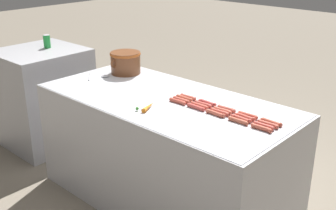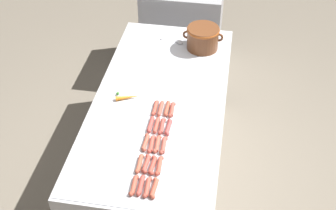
# 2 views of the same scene
# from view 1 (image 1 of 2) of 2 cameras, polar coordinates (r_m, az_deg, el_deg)

# --- Properties ---
(ground_plane) EXTENTS (20.00, 20.00, 0.00)m
(ground_plane) POSITION_cam_1_polar(r_m,az_deg,el_deg) (3.41, -0.39, -12.67)
(ground_plane) COLOR #756B5B
(griddle_counter) EXTENTS (0.92, 1.93, 0.86)m
(griddle_counter) POSITION_cam_1_polar(r_m,az_deg,el_deg) (3.19, -0.41, -6.29)
(griddle_counter) COLOR #BCBCC1
(griddle_counter) RESTS_ON ground_plane
(back_cabinet) EXTENTS (0.77, 0.72, 0.96)m
(back_cabinet) POSITION_cam_1_polar(r_m,az_deg,el_deg) (4.30, -16.53, 1.00)
(back_cabinet) COLOR #A0A0A4
(back_cabinet) RESTS_ON ground_plane
(hot_dog_0) EXTENTS (0.03, 0.15, 0.03)m
(hot_dog_0) POSITION_cam_1_polar(r_m,az_deg,el_deg) (2.57, 12.60, -3.07)
(hot_dog_0) COLOR #AF4B38
(hot_dog_0) RESTS_ON griddle_counter
(hot_dog_1) EXTENTS (0.03, 0.15, 0.03)m
(hot_dog_1) POSITION_cam_1_polar(r_m,az_deg,el_deg) (2.64, 9.53, -2.13)
(hot_dog_1) COLOR #B0533B
(hot_dog_1) RESTS_ON griddle_counter
(hot_dog_2) EXTENTS (0.03, 0.15, 0.03)m
(hot_dog_2) POSITION_cam_1_polar(r_m,az_deg,el_deg) (2.73, 6.47, -1.15)
(hot_dog_2) COLOR #B6523E
(hot_dog_2) RESTS_ON griddle_counter
(hot_dog_3) EXTENTS (0.03, 0.15, 0.03)m
(hot_dog_3) POSITION_cam_1_polar(r_m,az_deg,el_deg) (2.83, 3.81, -0.29)
(hot_dog_3) COLOR #BA453E
(hot_dog_3) RESTS_ON griddle_counter
(hot_dog_4) EXTENTS (0.03, 0.15, 0.03)m
(hot_dog_4) POSITION_cam_1_polar(r_m,az_deg,el_deg) (2.92, 1.29, 0.51)
(hot_dog_4) COLOR #B64B3B
(hot_dog_4) RESTS_ON griddle_counter
(hot_dog_5) EXTENTS (0.03, 0.15, 0.03)m
(hot_dog_5) POSITION_cam_1_polar(r_m,az_deg,el_deg) (2.60, 12.90, -2.76)
(hot_dog_5) COLOR #B0453B
(hot_dog_5) RESTS_ON griddle_counter
(hot_dog_6) EXTENTS (0.04, 0.15, 0.03)m
(hot_dog_6) POSITION_cam_1_polar(r_m,az_deg,el_deg) (2.68, 9.89, -1.84)
(hot_dog_6) COLOR #B2473A
(hot_dog_6) RESTS_ON griddle_counter
(hot_dog_7) EXTENTS (0.03, 0.15, 0.03)m
(hot_dog_7) POSITION_cam_1_polar(r_m,az_deg,el_deg) (2.76, 7.08, -0.95)
(hot_dog_7) COLOR #B6493C
(hot_dog_7) RESTS_ON griddle_counter
(hot_dog_8) EXTENTS (0.03, 0.15, 0.03)m
(hot_dog_8) POSITION_cam_1_polar(r_m,az_deg,el_deg) (2.86, 4.28, -0.07)
(hot_dog_8) COLOR #B84C3D
(hot_dog_8) RESTS_ON griddle_counter
(hot_dog_9) EXTENTS (0.03, 0.15, 0.03)m
(hot_dog_9) POSITION_cam_1_polar(r_m,az_deg,el_deg) (2.95, 1.79, 0.70)
(hot_dog_9) COLOR #B25040
(hot_dog_9) RESTS_ON griddle_counter
(hot_dog_10) EXTENTS (0.03, 0.15, 0.03)m
(hot_dog_10) POSITION_cam_1_polar(r_m,az_deg,el_deg) (2.63, 13.47, -2.55)
(hot_dog_10) COLOR #AF4A3B
(hot_dog_10) RESTS_ON griddle_counter
(hot_dog_11) EXTENTS (0.04, 0.15, 0.03)m
(hot_dog_11) POSITION_cam_1_polar(r_m,az_deg,el_deg) (2.71, 10.43, -1.61)
(hot_dog_11) COLOR #B34638
(hot_dog_11) RESTS_ON griddle_counter
(hot_dog_12) EXTENTS (0.04, 0.15, 0.03)m
(hot_dog_12) POSITION_cam_1_polar(r_m,az_deg,el_deg) (2.79, 7.43, -0.72)
(hot_dog_12) COLOR #B85341
(hot_dog_12) RESTS_ON griddle_counter
(hot_dog_13) EXTENTS (0.03, 0.15, 0.03)m
(hot_dog_13) POSITION_cam_1_polar(r_m,az_deg,el_deg) (2.88, 4.83, 0.10)
(hot_dog_13) COLOR #AD473D
(hot_dog_13) RESTS_ON griddle_counter
(hot_dog_14) EXTENTS (0.03, 0.15, 0.03)m
(hot_dog_14) POSITION_cam_1_polar(r_m,az_deg,el_deg) (2.98, 2.22, 0.95)
(hot_dog_14) COLOR #B04F3A
(hot_dog_14) RESTS_ON griddle_counter
(hot_dog_15) EXTENTS (0.04, 0.15, 0.03)m
(hot_dog_15) POSITION_cam_1_polar(r_m,az_deg,el_deg) (2.66, 13.88, -2.29)
(hot_dog_15) COLOR #B34C38
(hot_dog_15) RESTS_ON griddle_counter
(hot_dog_16) EXTENTS (0.03, 0.15, 0.03)m
(hot_dog_16) POSITION_cam_1_polar(r_m,az_deg,el_deg) (2.74, 10.85, -1.37)
(hot_dog_16) COLOR #B94B3A
(hot_dog_16) RESTS_ON griddle_counter
(hot_dog_17) EXTENTS (0.04, 0.15, 0.03)m
(hot_dog_17) POSITION_cam_1_polar(r_m,az_deg,el_deg) (2.82, 7.97, -0.51)
(hot_dog_17) COLOR #B04F41
(hot_dog_17) RESTS_ON griddle_counter
(hot_dog_18) EXTENTS (0.03, 0.15, 0.03)m
(hot_dog_18) POSITION_cam_1_polar(r_m,az_deg,el_deg) (2.91, 5.38, 0.32)
(hot_dog_18) COLOR #B74542
(hot_dog_18) RESTS_ON griddle_counter
(hot_dog_19) EXTENTS (0.03, 0.15, 0.03)m
(hot_dog_19) POSITION_cam_1_polar(r_m,az_deg,el_deg) (3.01, 2.76, 1.09)
(hot_dog_19) COLOR #AD4B3D
(hot_dog_19) RESTS_ON griddle_counter
(bean_pot) EXTENTS (0.33, 0.26, 0.18)m
(bean_pot) POSITION_cam_1_polar(r_m,az_deg,el_deg) (3.59, -5.81, 5.93)
(bean_pot) COLOR brown
(bean_pot) RESTS_ON griddle_counter
(serving_spoon) EXTENTS (0.21, 0.23, 0.02)m
(serving_spoon) POSITION_cam_1_polar(r_m,az_deg,el_deg) (3.54, -9.25, 3.90)
(serving_spoon) COLOR #B7B7BC
(serving_spoon) RESTS_ON griddle_counter
(carrot) EXTENTS (0.18, 0.09, 0.03)m
(carrot) POSITION_cam_1_polar(r_m,az_deg,el_deg) (2.83, -2.73, -0.21)
(carrot) COLOR orange
(carrot) RESTS_ON griddle_counter
(soda_can) EXTENTS (0.07, 0.07, 0.12)m
(soda_can) POSITION_cam_1_polar(r_m,az_deg,el_deg) (4.21, -16.17, 8.32)
(soda_can) COLOR #1E8C38
(soda_can) RESTS_ON back_cabinet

